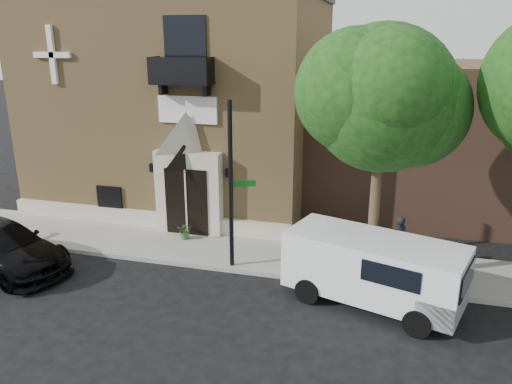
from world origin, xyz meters
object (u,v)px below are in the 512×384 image
pedestrian_near (398,241)px  fire_hydrant (304,262)px  dumpster (351,252)px  cargo_van (380,270)px  black_sedan (0,247)px  street_sign (231,186)px

pedestrian_near → fire_hydrant: bearing=-5.6°
dumpster → cargo_van: bearing=-74.4°
fire_hydrant → pedestrian_near: (2.90, 1.55, 0.41)m
fire_hydrant → dumpster: dumpster is taller
cargo_van → fire_hydrant: bearing=172.1°
black_sedan → fire_hydrant: size_ratio=6.11×
street_sign → fire_hydrant: size_ratio=6.20×
black_sedan → dumpster: (11.38, 2.54, 0.04)m
cargo_van → street_sign: street_sign is taller
black_sedan → cargo_van: bearing=-70.2°
black_sedan → cargo_van: size_ratio=1.02×
black_sedan → pedestrian_near: pedestrian_near is taller
black_sedan → pedestrian_near: bearing=-58.7°
dumpster → pedestrian_near: (1.45, 0.92, 0.17)m
black_sedan → dumpster: size_ratio=2.41×
cargo_van → dumpster: (-0.92, 1.76, -0.31)m
cargo_van → dumpster: cargo_van is taller
street_sign → dumpster: bearing=-12.9°
cargo_van → dumpster: 2.01m
cargo_van → pedestrian_near: (0.53, 2.68, -0.14)m
cargo_van → pedestrian_near: cargo_van is taller
dumpster → pedestrian_near: 1.72m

